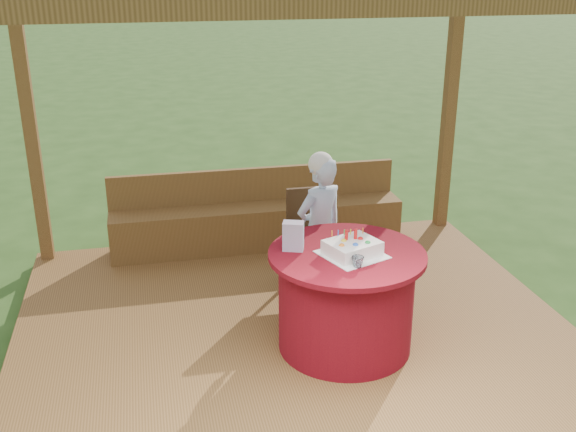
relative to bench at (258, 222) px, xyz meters
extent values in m
plane|color=#264818|center=(0.00, -1.72, -0.38)|extent=(60.00, 60.00, 0.00)
cube|color=brown|center=(0.00, -1.72, -0.32)|extent=(4.50, 4.00, 0.12)
cube|color=brown|center=(-2.13, 0.16, 1.03)|extent=(0.12, 0.12, 2.60)
cube|color=brown|center=(2.13, 0.16, 1.03)|extent=(0.12, 0.12, 2.60)
cube|color=brown|center=(0.00, -3.60, 2.40)|extent=(4.50, 0.14, 0.12)
cube|color=brown|center=(0.00, -0.02, -0.04)|extent=(3.00, 0.42, 0.45)
cube|color=brown|center=(0.00, 0.16, 0.36)|extent=(3.00, 0.06, 0.35)
cylinder|color=maroon|center=(0.32, -2.08, 0.11)|extent=(1.02, 1.02, 0.75)
cylinder|color=maroon|center=(0.32, -2.08, 0.51)|extent=(1.18, 1.18, 0.04)
cube|color=#3B2613|center=(0.34, -1.07, 0.19)|extent=(0.45, 0.45, 0.05)
cylinder|color=#3B2613|center=(0.16, -1.25, -0.04)|extent=(0.04, 0.04, 0.45)
cylinder|color=#3B2613|center=(0.52, -1.25, -0.04)|extent=(0.04, 0.04, 0.45)
cylinder|color=#3B2613|center=(0.16, -0.89, -0.04)|extent=(0.04, 0.04, 0.45)
cylinder|color=#3B2613|center=(0.52, -0.89, -0.04)|extent=(0.04, 0.04, 0.45)
cube|color=#3B2613|center=(0.34, -0.86, 0.41)|extent=(0.45, 0.04, 0.45)
imported|color=#95B5DE|center=(0.32, -1.27, 0.38)|extent=(0.56, 0.48, 1.30)
sphere|color=white|center=(0.32, -1.27, 0.97)|extent=(0.21, 0.21, 0.21)
cube|color=white|center=(0.34, -2.13, 0.53)|extent=(0.54, 0.54, 0.01)
cube|color=white|center=(0.34, -2.13, 0.59)|extent=(0.44, 0.40, 0.10)
cylinder|color=red|center=(0.30, -2.09, 0.68)|extent=(0.03, 0.03, 0.08)
cylinder|color=red|center=(0.37, -2.09, 0.68)|extent=(0.03, 0.03, 0.08)
sphere|color=orange|center=(0.24, -2.19, 0.65)|extent=(0.04, 0.04, 0.04)
sphere|color=blue|center=(0.34, -2.20, 0.65)|extent=(0.04, 0.04, 0.04)
sphere|color=green|center=(0.44, -2.18, 0.65)|extent=(0.04, 0.04, 0.04)
sphere|color=yellow|center=(0.28, -2.11, 0.65)|extent=(0.04, 0.04, 0.04)
sphere|color=red|center=(0.41, -2.10, 0.65)|extent=(0.04, 0.04, 0.04)
cube|color=#C47FA6|center=(-0.06, -1.94, 0.64)|extent=(0.18, 0.14, 0.22)
imported|color=white|center=(0.31, -2.34, 0.57)|extent=(0.09, 0.09, 0.08)
camera|label=1|loc=(-1.10, -6.43, 2.57)|focal=42.00mm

